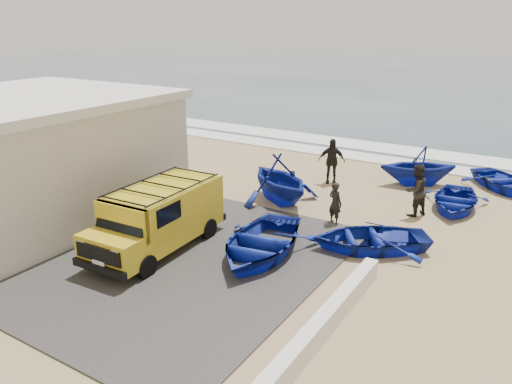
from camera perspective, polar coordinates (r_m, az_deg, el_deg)
The scene contains 17 objects.
ground at distance 16.53m, azimuth -3.58°, elevation -5.20°, with size 160.00×160.00×0.00m, color tan.
slab at distance 16.34m, azimuth -13.46°, elevation -5.91°, with size 12.00×10.00×0.05m, color #3F3C3A.
ocean at distance 69.12m, azimuth 24.96°, elevation 11.76°, with size 180.00×88.00×0.01m, color #385166.
surf_line at distance 26.64m, azimuth 11.52°, elevation 4.03°, with size 180.00×1.60×0.06m, color white.
surf_wash at distance 28.94m, azimuth 13.30°, elevation 5.07°, with size 180.00×2.20×0.04m, color white.
building at distance 19.80m, azimuth -25.34°, elevation 3.73°, with size 8.40×9.40×4.30m.
parapet at distance 11.92m, azimuth 8.12°, elevation -14.27°, with size 0.35×6.00×0.55m, color silver.
van at distance 15.58m, azimuth -11.02°, elevation -2.66°, with size 2.11×4.88×2.06m.
boat_near_left at distance 15.12m, azimuth 0.47°, elevation -5.76°, with size 3.00×4.19×0.87m, color #14299F.
boat_near_right at distance 15.94m, azimuth 12.88°, elevation -5.15°, with size 2.59×3.62×0.75m, color #14299F.
boat_mid_left at distance 19.40m, azimuth 2.70°, elevation 1.56°, with size 3.10×3.60×1.89m, color #14299F.
boat_mid_right at distance 20.23m, azimuth 21.76°, elevation -0.87°, with size 2.42×3.39×0.70m, color #14299F.
boat_far_left at distance 22.54m, azimuth 18.05°, elevation 2.87°, with size 2.79×3.23×1.70m, color #14299F.
boat_far_right at distance 23.33m, azimuth 26.63°, elevation 1.06°, with size 2.57×3.59×0.74m, color #14299F.
fisherman_front at distance 17.55m, azimuth 9.03°, elevation -1.26°, with size 0.55×0.36×1.51m, color black.
fisherman_middle at distance 18.89m, azimuth 17.80°, elevation 0.20°, with size 0.94×0.73×1.93m, color black.
fisherman_back at distance 21.92m, azimuth 8.62°, elevation 3.53°, with size 1.16×0.48×1.97m, color black.
Camera 1 is at (8.81, -12.22, 6.80)m, focal length 35.00 mm.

